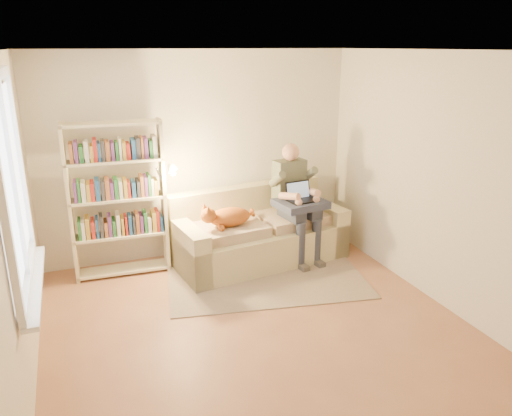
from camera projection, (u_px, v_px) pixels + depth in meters
name	position (u px, v px, depth m)	size (l,w,h in m)	color
floor	(264.00, 336.00, 4.75)	(4.50, 4.50, 0.00)	#955F44
ceiling	(265.00, 50.00, 3.94)	(4.00, 4.50, 0.02)	white
wall_left	(12.00, 236.00, 3.67)	(0.02, 4.50, 2.60)	silver
wall_right	(449.00, 185.00, 5.02)	(0.02, 4.50, 2.60)	silver
wall_back	(199.00, 156.00, 6.34)	(4.00, 0.02, 2.60)	silver
wall_front	(441.00, 344.00, 2.35)	(4.00, 0.02, 2.60)	silver
window	(21.00, 217.00, 3.84)	(0.12, 1.52, 1.69)	white
sofa	(258.00, 235.00, 6.36)	(2.25, 1.24, 0.91)	beige
person	(295.00, 195.00, 6.28)	(0.47, 0.68, 1.48)	#68705A
cat	(225.00, 217.00, 5.90)	(0.76, 0.34, 0.28)	orange
blanket	(300.00, 204.00, 6.19)	(0.59, 0.48, 0.09)	#2C334E
laptop	(300.00, 196.00, 6.16)	(0.38, 0.31, 0.31)	black
bookshelf	(118.00, 192.00, 5.76)	(1.22, 0.38, 1.84)	beige
rug	(267.00, 280.00, 5.87)	(2.28, 1.35, 0.01)	gray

